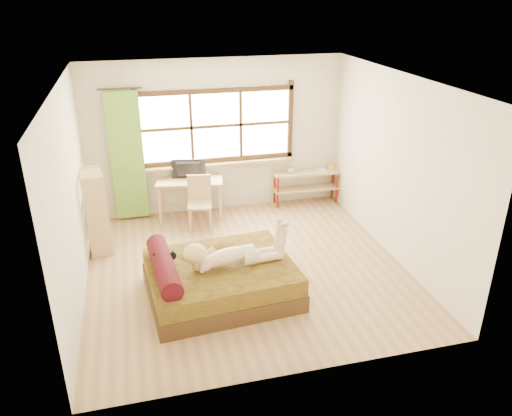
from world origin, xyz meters
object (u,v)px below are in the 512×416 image
object	(u,v)px
woman	(232,245)
chair	(200,199)
kitten	(164,260)
pipe_shelf	(307,180)
bookshelf	(96,212)
bed	(218,279)
desk	(190,185)

from	to	relation	value
woman	chair	bearing A→B (deg)	88.28
chair	kitten	bearing A→B (deg)	-100.48
pipe_shelf	bookshelf	bearing A→B (deg)	-163.32
bed	pipe_shelf	bearing A→B (deg)	46.29
pipe_shelf	bookshelf	xyz separation A→B (m)	(-3.73, -0.97, 0.19)
woman	bookshelf	world-z (taller)	bookshelf
woman	chair	world-z (taller)	woman
woman	desk	size ratio (longest dim) A/B	1.09
pipe_shelf	bookshelf	world-z (taller)	bookshelf
desk	chair	bearing A→B (deg)	-63.25
pipe_shelf	bookshelf	size ratio (longest dim) A/B	0.99
chair	bookshelf	distance (m)	1.72
desk	pipe_shelf	size ratio (longest dim) A/B	0.95
chair	pipe_shelf	bearing A→B (deg)	22.90
kitten	desk	xyz separation A→B (m)	(0.65, 2.44, 0.03)
chair	pipe_shelf	distance (m)	2.14
kitten	chair	distance (m)	2.21
pipe_shelf	bed	bearing A→B (deg)	-127.04
chair	pipe_shelf	world-z (taller)	chair
woman	desk	world-z (taller)	woman
desk	bookshelf	world-z (taller)	bookshelf
bed	kitten	distance (m)	0.76
bookshelf	chair	bearing A→B (deg)	7.00
woman	desk	xyz separation A→B (m)	(-0.22, 2.59, -0.14)
bed	kitten	bearing A→B (deg)	166.70
bookshelf	desk	bearing A→B (deg)	19.77
chair	bookshelf	size ratio (longest dim) A/B	0.69
woman	pipe_shelf	world-z (taller)	woman
woman	bed	bearing A→B (deg)	162.20
bookshelf	kitten	bearing A→B (deg)	-70.14
desk	bookshelf	size ratio (longest dim) A/B	0.94
kitten	bookshelf	size ratio (longest dim) A/B	0.22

